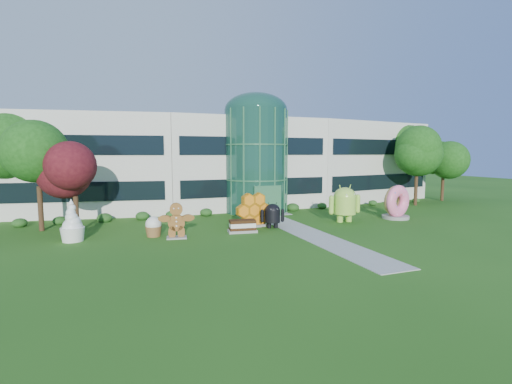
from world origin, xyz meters
name	(u,v)px	position (x,y,z in m)	size (l,w,h in m)	color
ground	(317,237)	(0.00, 0.00, 0.00)	(140.00, 140.00, 0.00)	#215114
building	(237,163)	(0.00, 18.00, 4.65)	(46.00, 15.00, 9.30)	beige
atrium	(256,162)	(0.00, 12.00, 4.90)	(6.00, 6.00, 9.80)	#194738
walkway	(304,231)	(0.00, 2.00, 0.02)	(2.40, 20.00, 0.04)	#9E9E93
tree_red	(75,191)	(-15.50, 7.50, 3.00)	(4.00, 4.00, 6.00)	#3F0C14
trees_backdrop	(252,168)	(0.00, 13.00, 4.20)	(52.00, 8.00, 8.40)	#164611
android_green	(345,202)	(4.99, 4.25, 1.70)	(3.01, 2.00, 3.41)	#9DD845
android_black	(272,214)	(-1.60, 4.06, 1.09)	(1.93, 1.29, 2.19)	black
donut	(396,202)	(10.09, 4.02, 1.49)	(2.87, 1.38, 2.98)	#FF6185
gingerbread	(176,220)	(-9.02, 3.10, 1.22)	(2.64, 1.01, 2.43)	brown
ice_cream_sandwich	(242,226)	(-4.27, 3.33, 0.46)	(2.06, 1.03, 0.92)	black
honeycomb	(253,211)	(-2.83, 4.99, 1.20)	(3.05, 1.09, 2.39)	orange
froyo	(72,220)	(-15.48, 4.60, 1.37)	(1.60, 1.60, 2.74)	white
cupcake	(153,226)	(-10.43, 4.20, 0.70)	(1.16, 1.16, 1.39)	white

